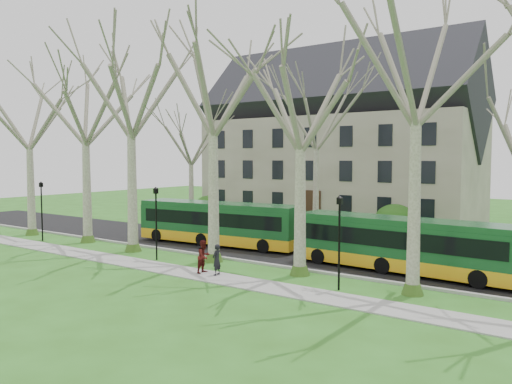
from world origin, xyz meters
TOP-DOWN VIEW (x-y plane):
  - ground at (0.00, 0.00)m, footprint 120.00×120.00m
  - sidewalk at (0.00, -2.50)m, footprint 70.00×2.00m
  - road at (0.00, 5.50)m, footprint 80.00×8.00m
  - curb at (0.00, 1.50)m, footprint 80.00×0.25m
  - building at (-6.00, 24.00)m, footprint 26.50×12.20m
  - tree_row_verge at (0.00, 0.30)m, footprint 49.00×7.00m
  - tree_row_far at (-1.33, 11.00)m, footprint 33.00×7.00m
  - lamp_row at (-0.00, -1.00)m, footprint 36.22×0.22m
  - hedges at (-4.67, 14.00)m, footprint 30.60×8.60m
  - bus_lead at (-6.10, 5.02)m, footprint 12.37×3.54m
  - bus_follow at (7.22, 4.16)m, footprint 11.97×3.21m
  - pedestrian_a at (-0.40, -2.13)m, footprint 0.45×0.63m
  - pedestrian_b at (-1.26, -2.13)m, footprint 0.67×0.86m

SIDE VIEW (x-z plane):
  - ground at x=0.00m, z-range 0.00..0.00m
  - sidewalk at x=0.00m, z-range 0.00..0.06m
  - road at x=0.00m, z-range 0.00..0.06m
  - curb at x=0.00m, z-range 0.00..0.14m
  - pedestrian_a at x=-0.40m, z-range 0.06..1.67m
  - pedestrian_b at x=-1.26m, z-range 0.06..1.81m
  - hedges at x=-4.67m, z-range 0.00..2.00m
  - bus_follow at x=7.22m, z-range 0.06..3.02m
  - bus_lead at x=-6.10m, z-range 0.06..3.11m
  - lamp_row at x=0.00m, z-range 0.42..4.72m
  - tree_row_far at x=-1.33m, z-range 0.00..12.00m
  - tree_row_verge at x=0.00m, z-range 0.00..14.00m
  - building at x=-6.00m, z-range 0.07..16.07m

